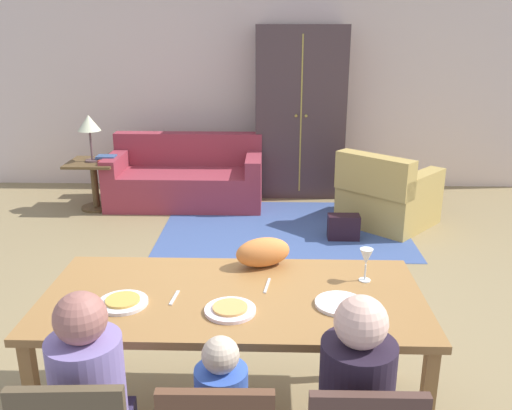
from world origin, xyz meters
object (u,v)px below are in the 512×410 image
Objects in this scene: plate_near_man at (123,303)px; side_table at (94,178)px; armoire at (300,112)px; book_lower at (109,161)px; couch at (186,179)px; plate_near_child at (230,310)px; cat at (263,252)px; book_upper at (106,157)px; dining_table at (233,306)px; armchair at (387,196)px; wine_glass at (366,258)px; handbag at (343,227)px; plate_near_woman at (340,304)px; table_lamp at (89,125)px.

side_table is at bearing 110.06° from plate_near_man.
armoire reaches higher than book_lower.
book_lower is (-0.85, -0.28, 0.29)m from couch.
plate_near_child reaches higher than book_lower.
book_upper is (-1.89, 3.29, -0.22)m from cat.
dining_table is 3.48m from armchair.
cat reaches higher than plate_near_child.
armchair is at bearing -16.95° from couch.
wine_glass is 0.85× the size of book_lower.
book_lower is at bearing 161.46° from handbag.
side_table is at bearing -163.13° from armoire.
plate_near_child is at bearing -171.56° from plate_near_woman.
side_table is (-1.35, 3.70, -0.39)m from plate_near_man.
table_lamp reaches higher than side_table.
plate_near_child is 0.12× the size of armoire.
plate_near_man is at bearing 173.65° from plate_near_child.
side_table is at bearing 117.83° from dining_table.
armchair reaches higher than side_table.
plate_near_child is at bearing -63.32° from side_table.
armoire is (1.09, 4.44, 0.28)m from plate_near_man.
wine_glass is 0.34× the size of table_lamp.
wine_glass reaches higher than book_upper.
couch reaches higher than side_table.
cat is at bearing -95.72° from armoire.
plate_near_man is 1.34× the size of wine_glass.
armoire reaches higher than side_table.
cat is (0.69, 0.47, 0.08)m from plate_near_man.
cat is 3.99m from armoire.
couch is at bearing 102.38° from dining_table.
side_table is (-2.04, 3.23, -0.47)m from cat.
table_lamp reaches higher than handbag.
plate_near_child is 0.56m from cat.
table_lamp reaches higher than plate_near_man.
couch is at bearing 13.85° from table_lamp.
plate_near_man is 4.00m from couch.
plate_near_woman is (0.54, 0.08, 0.00)m from plate_near_child.
plate_near_man is 4.58m from armoire.
armoire is at bearing 83.07° from plate_near_child.
dining_table is 4.06m from table_lamp.
plate_near_woman is 0.60m from cat.
book_lower reaches higher than handbag.
handbag is at bearing -19.68° from book_upper.
wine_glass is at bearing -52.65° from table_lamp.
plate_near_man reaches higher than dining_table.
side_table is at bearing 102.36° from cat.
cat is 0.59× the size of table_lamp.
couch is 1.52× the size of armchair.
cat is 2.56m from handbag.
handbag is (0.94, 2.68, -0.56)m from dining_table.
book_lower is (-2.23, 3.66, -0.18)m from plate_near_woman.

